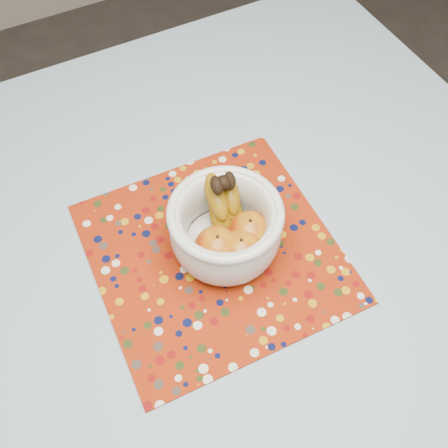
% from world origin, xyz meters
% --- Properties ---
extents(table, '(1.20, 1.20, 0.75)m').
position_xyz_m(table, '(0.00, 0.00, 0.67)').
color(table, brown).
rests_on(table, ground).
extents(tablecloth, '(1.32, 1.32, 0.01)m').
position_xyz_m(tablecloth, '(0.00, 0.00, 0.76)').
color(tablecloth, '#6287A4').
rests_on(tablecloth, table).
extents(placemat, '(0.41, 0.41, 0.00)m').
position_xyz_m(placemat, '(0.02, 0.06, 0.76)').
color(placemat, maroon).
rests_on(placemat, tablecloth).
extents(fruit_bowl, '(0.19, 0.19, 0.14)m').
position_xyz_m(fruit_bowl, '(0.05, 0.07, 0.83)').
color(fruit_bowl, silver).
rests_on(fruit_bowl, placemat).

